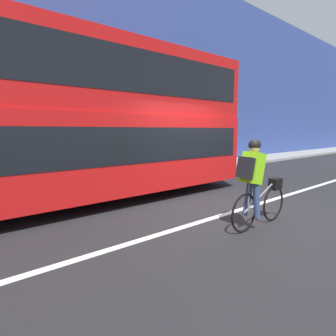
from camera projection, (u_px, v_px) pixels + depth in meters
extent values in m
plane|color=#232326|center=(225.00, 210.00, 5.87)|extent=(80.00, 80.00, 0.00)
cube|color=silver|center=(231.00, 212.00, 5.74)|extent=(50.00, 0.14, 0.01)
cube|color=gray|center=(116.00, 176.00, 9.91)|extent=(60.00, 2.12, 0.13)
cube|color=#33478C|center=(98.00, 58.00, 10.20)|extent=(60.00, 0.30, 9.12)
cylinder|color=black|center=(165.00, 173.00, 8.00)|extent=(0.97, 0.30, 0.97)
cube|color=red|center=(57.00, 155.00, 5.97)|extent=(10.06, 2.41, 1.86)
cube|color=black|center=(56.00, 145.00, 5.94)|extent=(9.66, 2.43, 0.82)
cube|color=red|center=(52.00, 74.00, 5.72)|extent=(10.06, 2.31, 1.69)
cube|color=black|center=(52.00, 70.00, 5.71)|extent=(9.66, 2.33, 0.94)
torus|color=black|center=(273.00, 203.00, 5.18)|extent=(0.70, 0.04, 0.70)
torus|color=black|center=(244.00, 213.00, 4.58)|extent=(0.70, 0.04, 0.70)
cylinder|color=slate|center=(260.00, 196.00, 4.85)|extent=(0.97, 0.03, 0.48)
cylinder|color=slate|center=(249.00, 198.00, 4.62)|extent=(0.03, 0.03, 0.51)
cube|color=black|center=(275.00, 184.00, 5.14)|extent=(0.26, 0.16, 0.22)
cube|color=#8CE019|center=(252.00, 168.00, 4.58)|extent=(0.37, 0.32, 0.58)
cube|color=black|center=(245.00, 168.00, 4.46)|extent=(0.21, 0.26, 0.38)
cylinder|color=#384C7A|center=(248.00, 199.00, 4.76)|extent=(0.22, 0.11, 0.63)
cylinder|color=#384C7A|center=(256.00, 201.00, 4.62)|extent=(0.20, 0.11, 0.63)
sphere|color=tan|center=(255.00, 147.00, 4.56)|extent=(0.19, 0.19, 0.19)
sphere|color=black|center=(255.00, 145.00, 4.55)|extent=(0.21, 0.21, 0.21)
cylinder|color=#194C23|center=(70.00, 166.00, 8.68)|extent=(0.56, 0.56, 0.94)
cylinder|color=#59595B|center=(148.00, 140.00, 10.50)|extent=(0.07, 0.07, 2.56)
cube|color=red|center=(148.00, 113.00, 10.32)|extent=(0.36, 0.02, 0.36)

